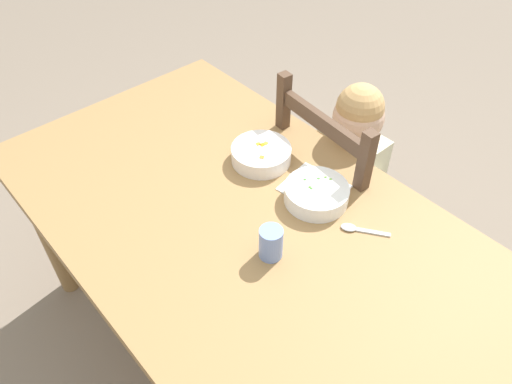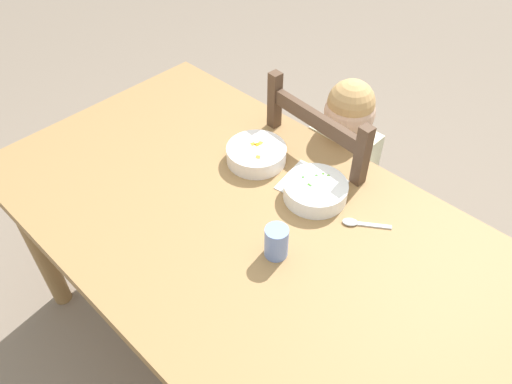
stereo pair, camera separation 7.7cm
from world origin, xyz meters
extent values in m
plane|color=#7E6E5E|center=(0.00, 0.00, 0.00)|extent=(8.00, 8.00, 0.00)
cube|color=#997244|center=(0.00, 0.00, 0.72)|extent=(1.60, 0.91, 0.04)
cylinder|color=#997244|center=(-0.72, -0.38, 0.35)|extent=(0.07, 0.07, 0.70)
cylinder|color=#997244|center=(-0.72, 0.38, 0.35)|extent=(0.07, 0.07, 0.70)
cylinder|color=#997244|center=(0.72, 0.38, 0.35)|extent=(0.07, 0.07, 0.70)
cube|color=#4F3727|center=(-0.03, 0.55, 0.42)|extent=(0.46, 0.46, 0.02)
cube|color=#4F3727|center=(0.17, 0.72, 0.20)|extent=(0.04, 0.04, 0.41)
cube|color=#4F3727|center=(-0.20, 0.76, 0.20)|extent=(0.04, 0.04, 0.41)
cube|color=#4F3727|center=(0.14, 0.35, 0.20)|extent=(0.04, 0.04, 0.41)
cube|color=#4F3727|center=(-0.24, 0.38, 0.20)|extent=(0.04, 0.04, 0.41)
cube|color=#4F3727|center=(0.14, 0.35, 0.69)|extent=(0.04, 0.04, 0.52)
cube|color=#4F3727|center=(-0.24, 0.38, 0.69)|extent=(0.04, 0.04, 0.52)
cube|color=#4F3727|center=(-0.05, 0.37, 0.87)|extent=(0.36, 0.06, 0.05)
cube|color=#4F3727|center=(-0.05, 0.37, 0.71)|extent=(0.36, 0.06, 0.05)
cube|color=beige|center=(-0.03, 0.52, 0.59)|extent=(0.22, 0.14, 0.32)
sphere|color=#D4A98D|center=(-0.03, 0.52, 0.82)|extent=(0.17, 0.17, 0.17)
sphere|color=tan|center=(-0.03, 0.52, 0.86)|extent=(0.16, 0.16, 0.16)
cylinder|color=#3F4C72|center=(-0.09, 0.40, 0.21)|extent=(0.07, 0.07, 0.43)
cylinder|color=#3F4C72|center=(0.02, 0.40, 0.21)|extent=(0.07, 0.07, 0.43)
cylinder|color=beige|center=(-0.16, 0.42, 0.67)|extent=(0.06, 0.24, 0.13)
cylinder|color=beige|center=(0.10, 0.42, 0.67)|extent=(0.06, 0.24, 0.13)
cylinder|color=white|center=(0.09, 0.20, 0.77)|extent=(0.19, 0.19, 0.05)
cylinder|color=white|center=(0.09, 0.20, 0.75)|extent=(0.08, 0.08, 0.01)
cylinder|color=#4D8E37|center=(0.09, 0.20, 0.78)|extent=(0.15, 0.15, 0.03)
sphere|color=#588A35|center=(0.09, 0.26, 0.79)|extent=(0.01, 0.01, 0.01)
sphere|color=#50963F|center=(0.08, 0.19, 0.79)|extent=(0.01, 0.01, 0.01)
sphere|color=#529741|center=(0.06, 0.23, 0.79)|extent=(0.01, 0.01, 0.01)
sphere|color=#4C963F|center=(0.04, 0.20, 0.79)|extent=(0.01, 0.01, 0.01)
sphere|color=#548F32|center=(0.07, 0.25, 0.79)|extent=(0.01, 0.01, 0.01)
sphere|color=#49902A|center=(0.07, 0.19, 0.79)|extent=(0.01, 0.01, 0.01)
cylinder|color=white|center=(-0.15, 0.20, 0.77)|extent=(0.19, 0.19, 0.05)
cylinder|color=white|center=(-0.15, 0.20, 0.75)|extent=(0.09, 0.09, 0.01)
cylinder|color=orange|center=(-0.15, 0.20, 0.78)|extent=(0.16, 0.16, 0.03)
cube|color=orange|center=(-0.16, 0.23, 0.79)|extent=(0.02, 0.02, 0.01)
cube|color=orange|center=(-0.12, 0.18, 0.79)|extent=(0.02, 0.02, 0.01)
cube|color=orange|center=(-0.16, 0.22, 0.79)|extent=(0.01, 0.01, 0.01)
cube|color=orange|center=(-0.17, 0.21, 0.79)|extent=(0.02, 0.02, 0.01)
cube|color=silver|center=(0.28, 0.23, 0.75)|extent=(0.08, 0.06, 0.00)
ellipsoid|color=silver|center=(0.22, 0.19, 0.75)|extent=(0.05, 0.05, 0.01)
cylinder|color=#7290DA|center=(0.15, -0.03, 0.79)|extent=(0.06, 0.06, 0.09)
cube|color=white|center=(0.05, 0.24, 0.74)|extent=(0.20, 0.18, 0.00)
camera|label=1|loc=(0.73, -0.60, 1.76)|focal=34.32mm
camera|label=2|loc=(0.68, -0.66, 1.76)|focal=34.32mm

